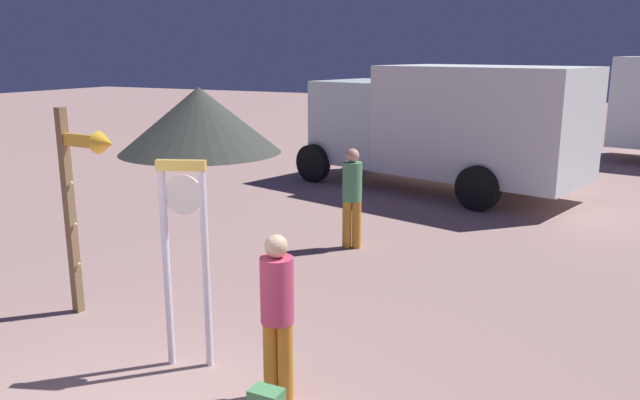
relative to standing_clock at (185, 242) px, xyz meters
name	(u,v)px	position (x,y,z in m)	size (l,w,h in m)	color
standing_clock	(185,242)	(0.00, 0.00, 0.00)	(0.47, 0.25, 2.09)	white
arrow_sign	(82,184)	(-1.79, 0.42, 0.33)	(0.89, 0.27, 2.47)	olive
person_near_clock	(277,309)	(1.12, -0.16, -0.42)	(0.30, 0.30, 1.55)	orange
person_distant	(352,193)	(-0.13, 4.28, -0.38)	(0.31, 0.31, 1.61)	orange
box_truck_near	(448,123)	(0.04, 9.17, 0.26)	(6.78, 4.00, 2.79)	white
dome_tent	(200,120)	(-8.34, 11.14, -0.27)	(5.04, 5.04, 2.04)	#383C35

